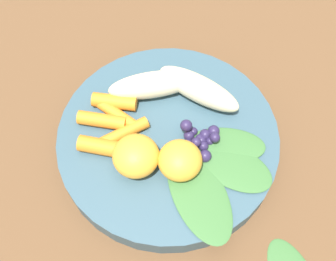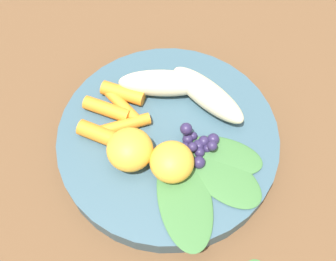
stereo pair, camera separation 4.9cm
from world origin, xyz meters
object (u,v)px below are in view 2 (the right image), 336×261
object	(u,v)px
bowl	(168,141)
banana_peeled_left	(163,83)
orange_segment_near	(172,162)
banana_peeled_right	(207,95)

from	to	relation	value
bowl	banana_peeled_left	bearing A→B (deg)	76.95
orange_segment_near	banana_peeled_left	bearing A→B (deg)	77.03
bowl	banana_peeled_left	distance (m)	0.07
bowl	orange_segment_near	xyz separation A→B (m)	(-0.01, -0.04, 0.03)
bowl	banana_peeled_right	xyz separation A→B (m)	(0.06, 0.03, 0.03)
bowl	banana_peeled_right	distance (m)	0.07
banana_peeled_left	banana_peeled_right	distance (m)	0.06
banana_peeled_right	orange_segment_near	xyz separation A→B (m)	(-0.07, -0.07, 0.00)
bowl	banana_peeled_right	bearing A→B (deg)	25.72
orange_segment_near	banana_peeled_right	bearing A→B (deg)	45.99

